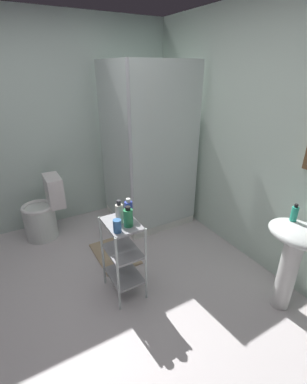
% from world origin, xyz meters
% --- Properties ---
extents(ground_plane, '(4.20, 4.20, 0.02)m').
position_xyz_m(ground_plane, '(0.00, 0.00, -0.01)').
color(ground_plane, silver).
extents(wall_back, '(4.20, 0.14, 2.50)m').
position_xyz_m(wall_back, '(0.01, 1.85, 1.25)').
color(wall_back, silver).
rests_on(wall_back, ground_plane).
extents(wall_left, '(0.10, 4.20, 2.50)m').
position_xyz_m(wall_left, '(-1.85, 0.00, 1.25)').
color(wall_left, silver).
rests_on(wall_left, ground_plane).
extents(shower_stall, '(0.92, 0.92, 2.00)m').
position_xyz_m(shower_stall, '(-1.19, 1.18, 0.46)').
color(shower_stall, white).
rests_on(shower_stall, ground_plane).
extents(pedestal_sink, '(0.46, 0.37, 0.81)m').
position_xyz_m(pedestal_sink, '(0.68, 1.52, 0.58)').
color(pedestal_sink, white).
rests_on(pedestal_sink, ground_plane).
extents(toilet, '(0.37, 0.49, 0.76)m').
position_xyz_m(toilet, '(-1.48, -0.06, 0.31)').
color(toilet, white).
rests_on(toilet, ground_plane).
extents(storage_cart, '(0.38, 0.28, 0.74)m').
position_xyz_m(storage_cart, '(-0.16, 0.40, 0.44)').
color(storage_cart, silver).
rests_on(storage_cart, ground_plane).
extents(hand_soap_bottle, '(0.05, 0.05, 0.14)m').
position_xyz_m(hand_soap_bottle, '(0.60, 1.55, 0.87)').
color(hand_soap_bottle, '#2DBC99').
rests_on(hand_soap_bottle, pedestal_sink).
extents(lotion_bottle_white, '(0.06, 0.06, 0.21)m').
position_xyz_m(lotion_bottle_white, '(-0.16, 0.39, 0.83)').
color(lotion_bottle_white, white).
rests_on(lotion_bottle_white, storage_cart).
extents(shampoo_bottle_blue, '(0.07, 0.07, 0.19)m').
position_xyz_m(shampoo_bottle_blue, '(-0.19, 0.49, 0.82)').
color(shampoo_bottle_blue, '#3348B5').
rests_on(shampoo_bottle_blue, storage_cart).
extents(body_wash_bottle_green, '(0.08, 0.08, 0.18)m').
position_xyz_m(body_wash_bottle_green, '(-0.08, 0.43, 0.82)').
color(body_wash_bottle_green, '#2B8F54').
rests_on(body_wash_bottle_green, storage_cart).
extents(rinse_cup, '(0.07, 0.07, 0.11)m').
position_xyz_m(rinse_cup, '(-0.04, 0.32, 0.79)').
color(rinse_cup, '#3870B2').
rests_on(rinse_cup, storage_cart).
extents(bath_mat, '(0.60, 0.40, 0.02)m').
position_xyz_m(bath_mat, '(-0.70, 0.52, 0.01)').
color(bath_mat, tan).
rests_on(bath_mat, ground_plane).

